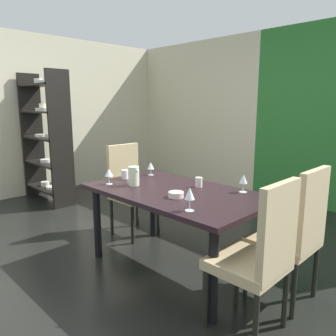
{
  "coord_description": "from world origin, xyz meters",
  "views": [
    {
      "loc": [
        2.54,
        -1.97,
        1.49
      ],
      "look_at": [
        0.25,
        0.32,
        0.85
      ],
      "focal_mm": 35.0,
      "sensor_mm": 36.0,
      "label": 1
    }
  ],
  "objects_px": {
    "wine_glass_near_shelf": "(190,194)",
    "cup_near_window": "(199,182)",
    "cup_corner": "(125,174)",
    "wine_glass_east": "(243,180)",
    "wine_glass_center": "(109,173)",
    "serving_bowl_rear": "(176,195)",
    "wine_glass_right": "(150,166)",
    "chair_right_far": "(295,231)",
    "chair_right_near": "(260,253)",
    "pitcher_west": "(134,176)",
    "dining_table": "(176,200)",
    "display_shelf": "(46,137)",
    "chair_left_far": "(130,186)"
  },
  "relations": [
    {
      "from": "cup_near_window",
      "to": "chair_right_far",
      "type": "bearing_deg",
      "value": 1.14
    },
    {
      "from": "wine_glass_right",
      "to": "cup_near_window",
      "type": "distance_m",
      "value": 0.69
    },
    {
      "from": "wine_glass_right",
      "to": "cup_near_window",
      "type": "xyz_separation_m",
      "value": [
        0.69,
        -0.03,
        -0.05
      ]
    },
    {
      "from": "wine_glass_center",
      "to": "cup_near_window",
      "type": "bearing_deg",
      "value": 37.96
    },
    {
      "from": "wine_glass_east",
      "to": "wine_glass_right",
      "type": "xyz_separation_m",
      "value": [
        -1.08,
        -0.1,
        -0.01
      ]
    },
    {
      "from": "chair_right_near",
      "to": "wine_glass_center",
      "type": "relative_size",
      "value": 7.02
    },
    {
      "from": "chair_right_near",
      "to": "display_shelf",
      "type": "distance_m",
      "value": 3.91
    },
    {
      "from": "wine_glass_near_shelf",
      "to": "wine_glass_center",
      "type": "bearing_deg",
      "value": 177.21
    },
    {
      "from": "wine_glass_east",
      "to": "cup_corner",
      "type": "relative_size",
      "value": 1.7
    },
    {
      "from": "display_shelf",
      "to": "wine_glass_near_shelf",
      "type": "height_order",
      "value": "display_shelf"
    },
    {
      "from": "serving_bowl_rear",
      "to": "cup_near_window",
      "type": "height_order",
      "value": "cup_near_window"
    },
    {
      "from": "wine_glass_center",
      "to": "cup_near_window",
      "type": "xyz_separation_m",
      "value": [
        0.67,
        0.52,
        -0.06
      ]
    },
    {
      "from": "wine_glass_near_shelf",
      "to": "cup_near_window",
      "type": "relative_size",
      "value": 1.93
    },
    {
      "from": "chair_right_far",
      "to": "wine_glass_near_shelf",
      "type": "distance_m",
      "value": 0.84
    },
    {
      "from": "chair_right_far",
      "to": "display_shelf",
      "type": "bearing_deg",
      "value": 91.24
    },
    {
      "from": "chair_right_far",
      "to": "serving_bowl_rear",
      "type": "height_order",
      "value": "chair_right_far"
    },
    {
      "from": "chair_right_far",
      "to": "wine_glass_center",
      "type": "relative_size",
      "value": 7.06
    },
    {
      "from": "wine_glass_east",
      "to": "pitcher_west",
      "type": "height_order",
      "value": "pitcher_west"
    },
    {
      "from": "chair_right_far",
      "to": "wine_glass_east",
      "type": "bearing_deg",
      "value": 77.98
    },
    {
      "from": "wine_glass_right",
      "to": "serving_bowl_rear",
      "type": "relative_size",
      "value": 1.12
    },
    {
      "from": "wine_glass_right",
      "to": "wine_glass_east",
      "type": "bearing_deg",
      "value": 5.27
    },
    {
      "from": "chair_right_near",
      "to": "cup_corner",
      "type": "relative_size",
      "value": 11.31
    },
    {
      "from": "dining_table",
      "to": "chair_right_far",
      "type": "distance_m",
      "value": 1.01
    },
    {
      "from": "display_shelf",
      "to": "chair_right_far",
      "type": "bearing_deg",
      "value": 1.24
    },
    {
      "from": "wine_glass_center",
      "to": "serving_bowl_rear",
      "type": "height_order",
      "value": "wine_glass_center"
    },
    {
      "from": "dining_table",
      "to": "pitcher_west",
      "type": "relative_size",
      "value": 8.89
    },
    {
      "from": "cup_near_window",
      "to": "display_shelf",
      "type": "bearing_deg",
      "value": -178.73
    },
    {
      "from": "chair_left_far",
      "to": "wine_glass_near_shelf",
      "type": "xyz_separation_m",
      "value": [
        1.43,
        -0.59,
        0.3
      ]
    },
    {
      "from": "chair_right_near",
      "to": "wine_glass_east",
      "type": "bearing_deg",
      "value": 40.25
    },
    {
      "from": "wine_glass_right",
      "to": "wine_glass_near_shelf",
      "type": "xyz_separation_m",
      "value": [
        1.08,
        -0.6,
        0.03
      ]
    },
    {
      "from": "wine_glass_east",
      "to": "wine_glass_center",
      "type": "distance_m",
      "value": 1.23
    },
    {
      "from": "wine_glass_near_shelf",
      "to": "cup_corner",
      "type": "distance_m",
      "value": 1.17
    },
    {
      "from": "wine_glass_east",
      "to": "pitcher_west",
      "type": "distance_m",
      "value": 0.99
    },
    {
      "from": "chair_right_far",
      "to": "wine_glass_right",
      "type": "xyz_separation_m",
      "value": [
        -1.6,
        0.01,
        0.27
      ]
    },
    {
      "from": "wine_glass_near_shelf",
      "to": "serving_bowl_rear",
      "type": "height_order",
      "value": "wine_glass_near_shelf"
    },
    {
      "from": "cup_corner",
      "to": "wine_glass_east",
      "type": "bearing_deg",
      "value": 19.8
    },
    {
      "from": "dining_table",
      "to": "chair_right_far",
      "type": "bearing_deg",
      "value": 14.54
    },
    {
      "from": "chair_left_far",
      "to": "pitcher_west",
      "type": "distance_m",
      "value": 0.75
    },
    {
      "from": "chair_right_far",
      "to": "wine_glass_right",
      "type": "bearing_deg",
      "value": 89.57
    },
    {
      "from": "wine_glass_center",
      "to": "wine_glass_near_shelf",
      "type": "bearing_deg",
      "value": -2.79
    },
    {
      "from": "wine_glass_near_shelf",
      "to": "wine_glass_center",
      "type": "xyz_separation_m",
      "value": [
        -1.06,
        0.05,
        -0.02
      ]
    },
    {
      "from": "wine_glass_right",
      "to": "serving_bowl_rear",
      "type": "xyz_separation_m",
      "value": [
        0.78,
        -0.42,
        -0.08
      ]
    },
    {
      "from": "dining_table",
      "to": "wine_glass_right",
      "type": "height_order",
      "value": "wine_glass_right"
    },
    {
      "from": "chair_right_near",
      "to": "wine_glass_right",
      "type": "bearing_deg",
      "value": 72.06
    },
    {
      "from": "wine_glass_center",
      "to": "wine_glass_east",
      "type": "bearing_deg",
      "value": 31.69
    },
    {
      "from": "wine_glass_right",
      "to": "pitcher_west",
      "type": "height_order",
      "value": "pitcher_west"
    },
    {
      "from": "dining_table",
      "to": "wine_glass_center",
      "type": "bearing_deg",
      "value": -154.6
    },
    {
      "from": "wine_glass_near_shelf",
      "to": "wine_glass_east",
      "type": "bearing_deg",
      "value": 90.4
    },
    {
      "from": "chair_left_far",
      "to": "chair_right_near",
      "type": "height_order",
      "value": "chair_right_near"
    },
    {
      "from": "wine_glass_near_shelf",
      "to": "cup_near_window",
      "type": "distance_m",
      "value": 0.7
    }
  ]
}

